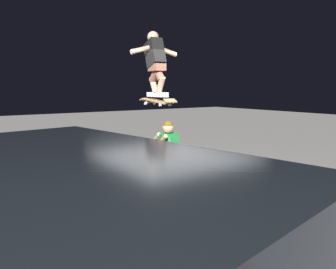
{
  "coord_description": "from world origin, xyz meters",
  "views": [
    {
      "loc": [
        -4.69,
        3.42,
        1.84
      ],
      "look_at": [
        -0.14,
        0.21,
        1.06
      ],
      "focal_mm": 34.84,
      "sensor_mm": 36.0,
      "label": 1
    }
  ],
  "objects": [
    {
      "name": "skateboard",
      "position": [
        0.04,
        0.32,
        1.63
      ],
      "size": [
        1.03,
        0.29,
        0.13
      ],
      "color": "#AD8451"
    },
    {
      "name": "skater_airborne",
      "position": [
        0.1,
        0.31,
        2.32
      ],
      "size": [
        0.63,
        0.89,
        1.12
      ],
      "color": "white"
    },
    {
      "name": "ledge_box_main",
      "position": [
        0.02,
        -0.16,
        0.23
      ],
      "size": [
        1.82,
        1.0,
        0.46
      ],
      "primitive_type": "cube",
      "rotation": [
        0.0,
        0.0,
        -0.11
      ],
      "color": "#28282D",
      "rests_on": "ground"
    },
    {
      "name": "ground_plane",
      "position": [
        0.0,
        0.0,
        0.0
      ],
      "size": [
        40.0,
        40.0,
        0.0
      ],
      "primitive_type": "plane",
      "color": "gray"
    },
    {
      "name": "person_sitting_on_ledge",
      "position": [
        -0.13,
        0.32,
        0.71
      ],
      "size": [
        0.6,
        0.77,
        1.3
      ],
      "color": "#2D3856",
      "rests_on": "ground"
    },
    {
      "name": "trash_bin",
      "position": [
        -1.94,
        1.36,
        0.49
      ],
      "size": [
        0.56,
        0.56,
        0.97
      ],
      "color": "#47474C",
      "rests_on": "ground"
    },
    {
      "name": "kicker_ramp",
      "position": [
        1.92,
        0.63,
        0.05
      ],
      "size": [
        1.43,
        1.31,
        0.31
      ],
      "color": "#28282D",
      "rests_on": "ground"
    }
  ]
}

